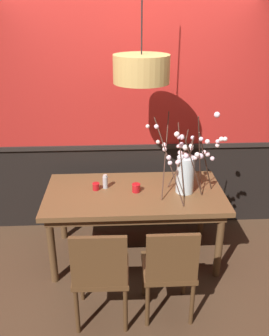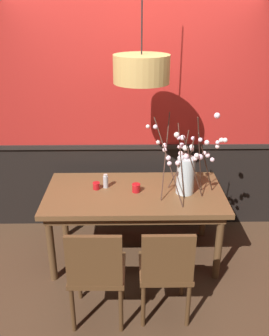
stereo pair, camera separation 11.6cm
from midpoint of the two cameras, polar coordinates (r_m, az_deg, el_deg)
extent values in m
plane|color=#4C3321|center=(4.00, -0.85, -13.37)|extent=(24.00, 24.00, 0.00)
cube|color=black|center=(4.32, -1.23, -2.68)|extent=(5.26, 0.12, 0.97)
cube|color=black|center=(4.11, -1.29, 3.58)|extent=(5.26, 0.14, 0.05)
cube|color=#B2231E|center=(3.89, -1.43, 17.34)|extent=(5.26, 0.12, 2.00)
cube|color=brown|center=(3.60, -0.92, -4.09)|extent=(1.75, 0.90, 0.05)
cube|color=brown|center=(3.63, -0.92, -4.99)|extent=(1.64, 0.79, 0.08)
cylinder|color=brown|center=(3.56, -13.70, -12.40)|extent=(0.07, 0.07, 0.71)
cylinder|color=brown|center=(3.61, 12.17, -11.71)|extent=(0.07, 0.07, 0.71)
cylinder|color=brown|center=(4.15, -12.03, -6.52)|extent=(0.07, 0.07, 0.71)
cylinder|color=brown|center=(4.19, 9.77, -6.01)|extent=(0.07, 0.07, 0.71)
cube|color=brown|center=(3.08, -6.32, -15.74)|extent=(0.45, 0.43, 0.04)
cube|color=brown|center=(2.78, -6.83, -14.41)|extent=(0.42, 0.04, 0.44)
cylinder|color=#492F1A|center=(3.40, -9.28, -16.87)|extent=(0.04, 0.04, 0.44)
cylinder|color=#492F1A|center=(3.37, -2.52, -16.92)|extent=(0.04, 0.04, 0.44)
cylinder|color=#492F1A|center=(3.13, -10.10, -21.21)|extent=(0.04, 0.04, 0.44)
cylinder|color=#492F1A|center=(3.10, -2.56, -21.32)|extent=(0.04, 0.04, 0.44)
cube|color=brown|center=(4.43, 2.51, -2.41)|extent=(0.47, 0.45, 0.04)
cube|color=brown|center=(4.49, 2.48, 1.78)|extent=(0.43, 0.06, 0.50)
cylinder|color=#492F1A|center=(4.40, 5.08, -6.25)|extent=(0.04, 0.04, 0.43)
cylinder|color=#492F1A|center=(4.38, -0.02, -6.26)|extent=(0.04, 0.04, 0.43)
cylinder|color=#492F1A|center=(4.71, 4.74, -4.03)|extent=(0.04, 0.04, 0.43)
cylinder|color=#492F1A|center=(4.70, 0.00, -4.04)|extent=(0.04, 0.04, 0.43)
cube|color=brown|center=(3.13, 4.18, -15.24)|extent=(0.42, 0.41, 0.04)
cube|color=brown|center=(2.84, 4.76, -13.91)|extent=(0.40, 0.04, 0.42)
cylinder|color=#492F1A|center=(3.40, 0.54, -16.58)|extent=(0.04, 0.04, 0.42)
cylinder|color=#492F1A|center=(3.44, 6.85, -16.28)|extent=(0.04, 0.04, 0.42)
cylinder|color=#492F1A|center=(3.15, 0.92, -20.69)|extent=(0.04, 0.04, 0.42)
cylinder|color=#492F1A|center=(3.18, 7.89, -20.29)|extent=(0.04, 0.04, 0.42)
cube|color=brown|center=(4.45, -4.61, -2.49)|extent=(0.43, 0.43, 0.04)
cube|color=brown|center=(4.53, -4.68, 1.35)|extent=(0.40, 0.04, 0.45)
cylinder|color=#492F1A|center=(4.41, -2.14, -6.19)|extent=(0.04, 0.04, 0.42)
cylinder|color=#492F1A|center=(4.41, -6.91, -6.30)|extent=(0.04, 0.04, 0.42)
cylinder|color=#492F1A|center=(4.72, -2.27, -4.00)|extent=(0.04, 0.04, 0.42)
cylinder|color=#492F1A|center=(4.73, -6.71, -4.11)|extent=(0.04, 0.04, 0.42)
cylinder|color=silver|center=(3.54, 7.01, -1.06)|extent=(0.17, 0.17, 0.36)
cylinder|color=silver|center=(3.60, 6.90, -3.06)|extent=(0.15, 0.15, 0.08)
cylinder|color=#472D23|center=(3.64, 6.30, 0.78)|extent=(0.26, 0.09, 0.48)
sphere|color=#FFCDD8|center=(3.61, 5.93, 3.37)|extent=(0.03, 0.03, 0.03)
sphere|color=white|center=(3.65, 6.10, 3.41)|extent=(0.04, 0.04, 0.04)
sphere|color=white|center=(3.64, 6.12, 0.90)|extent=(0.05, 0.05, 0.05)
cylinder|color=#472D23|center=(3.39, 6.34, 1.15)|extent=(0.09, 0.08, 0.72)
sphere|color=#F8D0DD|center=(3.40, 5.81, 0.86)|extent=(0.04, 0.04, 0.04)
sphere|color=#FFC7DF|center=(3.29, 5.96, 4.80)|extent=(0.04, 0.04, 0.04)
sphere|color=white|center=(3.28, 5.64, 5.25)|extent=(0.05, 0.05, 0.05)
cylinder|color=#472D23|center=(3.39, 9.19, 1.91)|extent=(0.15, 0.26, 0.82)
sphere|color=white|center=(3.39, 8.52, 1.57)|extent=(0.04, 0.04, 0.04)
sphere|color=#FFC8D8|center=(3.25, 11.77, 8.14)|extent=(0.05, 0.05, 0.05)
sphere|color=#F5C8CF|center=(3.39, 9.90, 2.45)|extent=(0.04, 0.04, 0.04)
cylinder|color=#472D23|center=(3.45, 3.88, 2.01)|extent=(0.10, 0.37, 0.75)
sphere|color=#FFD4D9|center=(3.40, 3.77, 2.93)|extent=(0.04, 0.04, 0.04)
sphere|color=#F9D6CF|center=(3.41, 2.71, 4.09)|extent=(0.04, 0.04, 0.04)
sphere|color=white|center=(3.38, 1.08, 6.53)|extent=(0.04, 0.04, 0.04)
sphere|color=#FACBD2|center=(3.44, 3.72, 3.62)|extent=(0.05, 0.05, 0.05)
cylinder|color=#472D23|center=(3.35, 8.22, 0.21)|extent=(0.24, 0.14, 0.65)
sphere|color=#F2C9E7|center=(3.14, 9.33, 4.48)|extent=(0.04, 0.04, 0.04)
sphere|color=silver|center=(3.29, 9.31, 1.83)|extent=(0.05, 0.05, 0.05)
sphere|color=white|center=(3.19, 10.31, 4.07)|extent=(0.04, 0.04, 0.04)
sphere|color=silver|center=(3.24, 8.76, 2.05)|extent=(0.05, 0.05, 0.05)
cylinder|color=#472D23|center=(3.50, 7.07, -0.15)|extent=(0.06, 0.10, 0.49)
sphere|color=silver|center=(3.47, 7.08, 2.13)|extent=(0.04, 0.04, 0.04)
sphere|color=#FCC7D5|center=(3.43, 7.13, 1.92)|extent=(0.04, 0.04, 0.04)
sphere|color=#F5D9D5|center=(3.52, 7.34, 0.21)|extent=(0.03, 0.03, 0.03)
sphere|color=silver|center=(3.37, 6.97, 3.21)|extent=(0.05, 0.05, 0.05)
cylinder|color=#472D23|center=(3.52, 7.46, 0.70)|extent=(0.07, 0.09, 0.57)
sphere|color=#F8CCDD|center=(3.51, 7.32, 1.93)|extent=(0.04, 0.04, 0.04)
sphere|color=#FFD0D1|center=(3.47, 7.98, 3.01)|extent=(0.03, 0.03, 0.03)
sphere|color=white|center=(3.49, 7.91, 3.40)|extent=(0.05, 0.05, 0.05)
sphere|color=#FBC9E6|center=(3.42, 8.12, 4.70)|extent=(0.04, 0.04, 0.04)
sphere|color=silver|center=(3.51, 7.80, 0.39)|extent=(0.05, 0.05, 0.05)
sphere|color=white|center=(3.51, 7.19, 1.02)|extent=(0.05, 0.05, 0.05)
cylinder|color=#472D23|center=(3.29, 4.43, 0.95)|extent=(0.27, 0.30, 0.76)
sphere|color=silver|center=(3.29, 4.58, 0.77)|extent=(0.04, 0.04, 0.04)
sphere|color=silver|center=(3.30, 4.38, 1.63)|extent=(0.05, 0.05, 0.05)
sphere|color=#FDCEE1|center=(3.07, 2.36, 6.47)|extent=(0.04, 0.04, 0.04)
cylinder|color=#472D23|center=(3.54, 6.52, 1.14)|extent=(0.11, 0.10, 0.60)
sphere|color=white|center=(3.51, 6.49, 4.82)|extent=(0.05, 0.05, 0.05)
sphere|color=#F4C5E0|center=(3.49, 6.38, 3.61)|extent=(0.05, 0.05, 0.05)
sphere|color=#F7C9DC|center=(3.52, 6.39, 3.36)|extent=(0.03, 0.03, 0.03)
sphere|color=#FFCDD8|center=(3.52, 6.72, 1.79)|extent=(0.04, 0.04, 0.04)
sphere|color=#F8CBD2|center=(3.52, 6.23, 2.38)|extent=(0.05, 0.05, 0.05)
sphere|color=#FFD5E0|center=(3.56, 6.45, 2.02)|extent=(0.06, 0.06, 0.06)
cylinder|color=#472D23|center=(3.40, 10.12, 0.80)|extent=(0.25, 0.31, 0.70)
sphere|color=silver|center=(3.30, 11.88, 4.09)|extent=(0.04, 0.04, 0.04)
sphere|color=#F4CEE1|center=(3.35, 11.11, 1.44)|extent=(0.04, 0.04, 0.04)
sphere|color=white|center=(3.29, 13.01, 4.42)|extent=(0.04, 0.04, 0.04)
sphere|color=#F7D6D6|center=(3.32, 11.85, 3.46)|extent=(0.04, 0.04, 0.04)
sphere|color=#F6D0DC|center=(3.36, 10.38, 2.12)|extent=(0.04, 0.04, 0.04)
sphere|color=#FFDAD7|center=(3.29, 12.44, 4.42)|extent=(0.04, 0.04, 0.04)
cylinder|color=red|center=(3.64, -6.95, -2.88)|extent=(0.07, 0.07, 0.07)
torus|color=red|center=(3.62, -6.97, -2.43)|extent=(0.07, 0.07, 0.01)
cylinder|color=silver|center=(3.64, -6.94, -3.03)|extent=(0.05, 0.05, 0.04)
cylinder|color=red|center=(3.57, -0.68, -3.10)|extent=(0.08, 0.08, 0.09)
torus|color=red|center=(3.55, -0.68, -2.55)|extent=(0.08, 0.08, 0.01)
cylinder|color=silver|center=(3.58, -0.68, -3.28)|extent=(0.06, 0.06, 0.04)
cylinder|color=#ADADB2|center=(3.65, -5.50, -2.23)|extent=(0.05, 0.05, 0.13)
cylinder|color=beige|center=(3.62, -5.54, -1.21)|extent=(0.04, 0.04, 0.02)
cylinder|color=tan|center=(3.24, 0.03, 15.23)|extent=(0.49, 0.49, 0.24)
sphere|color=#F9EAB7|center=(3.24, 0.03, 14.61)|extent=(0.14, 0.14, 0.14)
camera|label=1|loc=(0.06, -90.95, -0.42)|focal=38.98mm
camera|label=2|loc=(0.06, 89.05, 0.42)|focal=38.98mm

